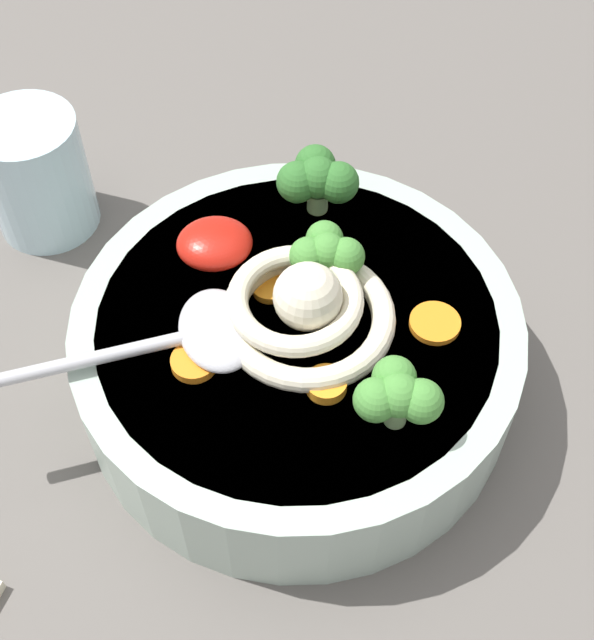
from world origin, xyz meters
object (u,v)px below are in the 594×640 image
(soup_bowl, at_px, (297,352))
(soup_spoon, at_px, (194,335))
(drinking_glass, at_px, (37,175))
(noodle_pile, at_px, (304,308))

(soup_bowl, bearing_deg, soup_spoon, 9.14)
(drinking_glass, bearing_deg, soup_bowl, 134.57)
(soup_bowl, bearing_deg, noodle_pile, 148.89)
(soup_bowl, relative_size, soup_spoon, 1.53)
(soup_spoon, distance_m, drinking_glass, 0.21)
(soup_bowl, height_order, soup_spoon, soup_spoon)
(drinking_glass, bearing_deg, soup_spoon, 120.61)
(soup_spoon, height_order, drinking_glass, drinking_glass)
(soup_bowl, distance_m, noodle_pile, 0.05)
(soup_bowl, xyz_separation_m, noodle_pile, (-0.00, 0.00, 0.05))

